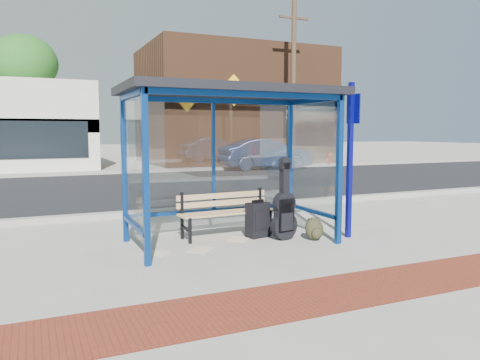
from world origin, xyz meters
name	(u,v)px	position (x,y,z in m)	size (l,w,h in m)	color
ground	(231,242)	(0.00, 0.00, 0.00)	(120.00, 120.00, 0.00)	#B2ADA0
brick_paver_strip	(325,294)	(0.00, -2.60, 0.01)	(60.00, 1.00, 0.01)	maroon
curb_near	(178,211)	(0.00, 2.90, 0.06)	(60.00, 0.25, 0.12)	gray
street_asphalt	(131,188)	(0.00, 8.00, 0.00)	(60.00, 10.00, 0.00)	black
curb_far	(107,173)	(0.00, 13.10, 0.06)	(60.00, 0.25, 0.12)	gray
far_sidewalk	(101,171)	(0.00, 15.00, 0.00)	(60.00, 4.00, 0.01)	#B2ADA0
bus_shelter	(229,111)	(0.00, 0.07, 2.07)	(3.30, 1.80, 2.42)	navy
storefront_brown	(233,107)	(8.00, 18.49, 3.20)	(10.00, 7.08, 6.40)	#59331E
tree_mid	(24,64)	(-3.00, 22.00, 5.45)	(3.60, 3.60, 7.03)	#4C3826
tree_right	(274,77)	(12.50, 22.00, 5.45)	(3.60, 3.60, 7.03)	#4C3826
utility_pole_east	(293,83)	(9.00, 13.40, 4.11)	(1.60, 0.24, 8.00)	#4C3826
bench	(226,210)	(0.10, 0.46, 0.44)	(1.65, 0.48, 0.77)	black
guitar_bag	(284,212)	(0.86, -0.17, 0.46)	(0.47, 0.21, 1.26)	black
suitcase	(258,220)	(0.55, 0.16, 0.29)	(0.40, 0.30, 0.63)	black
backpack	(315,230)	(1.30, -0.40, 0.17)	(0.34, 0.32, 0.36)	black
sign_post	(350,151)	(1.93, -0.45, 1.43)	(0.10, 0.32, 2.53)	#0B0D7D
newspaper_a	(201,250)	(-0.60, -0.26, 0.00)	(0.39, 0.31, 0.01)	white
newspaper_b	(157,253)	(-1.24, -0.18, 0.00)	(0.34, 0.27, 0.01)	white
newspaper_c	(239,239)	(0.20, 0.15, 0.00)	(0.40, 0.31, 0.01)	white
parked_car	(265,154)	(7.15, 12.74, 0.70)	(1.49, 4.28, 1.41)	#192746
fire_hydrant	(329,158)	(11.18, 13.42, 0.38)	(0.31, 0.21, 0.70)	#AA0C11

